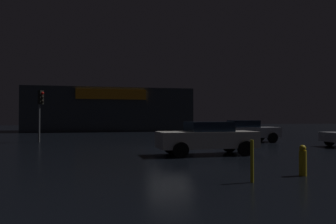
# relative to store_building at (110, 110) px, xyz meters

# --- Properties ---
(ground_plane) EXTENTS (120.00, 120.00, 0.00)m
(ground_plane) POSITION_rel_store_building_xyz_m (2.13, -25.51, -2.71)
(ground_plane) COLOR black
(store_building) EXTENTS (20.46, 8.80, 5.41)m
(store_building) POSITION_rel_store_building_xyz_m (0.00, 0.00, 0.00)
(store_building) COLOR #33383D
(store_building) RESTS_ON ground
(traffic_signal_main) EXTENTS (0.43, 0.41, 3.66)m
(traffic_signal_main) POSITION_rel_store_building_xyz_m (-5.76, -18.91, -0.08)
(traffic_signal_main) COLOR #595B60
(traffic_signal_main) RESTS_ON ground
(car_far) EXTENTS (4.62, 1.98, 1.55)m
(car_far) POSITION_rel_store_building_xyz_m (3.09, -28.97, -1.90)
(car_far) COLOR silver
(car_far) RESTS_ON ground
(car_crossing) EXTENTS (4.43, 1.98, 1.55)m
(car_crossing) POSITION_rel_store_building_xyz_m (8.40, -22.43, -1.91)
(car_crossing) COLOR #B7B7BF
(car_crossing) RESTS_ON ground
(fire_hydrant) EXTENTS (0.22, 0.22, 0.92)m
(fire_hydrant) POSITION_rel_store_building_xyz_m (4.03, -34.71, -2.25)
(fire_hydrant) COLOR gold
(fire_hydrant) RESTS_ON ground
(bollard_kerb_a) EXTENTS (0.09, 0.09, 1.14)m
(bollard_kerb_a) POSITION_rel_store_building_xyz_m (2.07, -35.28, -2.14)
(bollard_kerb_a) COLOR gold
(bollard_kerb_a) RESTS_ON ground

